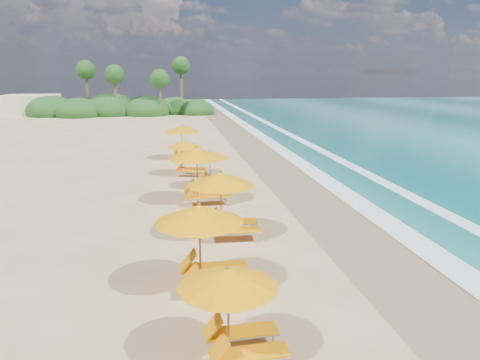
% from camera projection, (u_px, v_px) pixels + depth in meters
% --- Properties ---
extents(ground, '(160.00, 160.00, 0.00)m').
position_uv_depth(ground, '(240.00, 205.00, 20.30)').
color(ground, tan).
rests_on(ground, ground).
extents(wet_sand, '(4.00, 160.00, 0.01)m').
position_uv_depth(wet_sand, '(324.00, 201.00, 20.92)').
color(wet_sand, '#8A7652').
rests_on(wet_sand, ground).
extents(surf_foam, '(4.00, 160.00, 0.01)m').
position_uv_depth(surf_foam, '(378.00, 198.00, 21.33)').
color(surf_foam, white).
rests_on(surf_foam, ground).
extents(station_0, '(2.35, 2.18, 2.12)m').
position_uv_depth(station_0, '(236.00, 307.00, 9.25)').
color(station_0, olive).
rests_on(station_0, ground).
extents(station_1, '(2.69, 2.48, 2.51)m').
position_uv_depth(station_1, '(207.00, 241.00, 12.27)').
color(station_1, olive).
rests_on(station_1, ground).
extents(station_2, '(2.79, 2.59, 2.52)m').
position_uv_depth(station_2, '(226.00, 200.00, 16.18)').
color(station_2, olive).
rests_on(station_2, ground).
extents(station_3, '(2.89, 2.67, 2.67)m').
position_uv_depth(station_3, '(202.00, 171.00, 20.49)').
color(station_3, olive).
rests_on(station_3, ground).
extents(station_4, '(2.38, 2.24, 2.06)m').
position_uv_depth(station_4, '(213.00, 166.00, 23.19)').
color(station_4, olive).
rests_on(station_4, ground).
extents(station_5, '(2.70, 2.63, 2.13)m').
position_uv_depth(station_5, '(188.00, 155.00, 26.04)').
color(station_5, olive).
rests_on(station_5, ground).
extents(station_6, '(2.96, 2.84, 2.45)m').
position_uv_depth(station_6, '(185.00, 139.00, 30.79)').
color(station_6, olive).
rests_on(station_6, ground).
extents(treeline, '(25.80, 8.80, 9.74)m').
position_uv_depth(treeline, '(118.00, 108.00, 62.18)').
color(treeline, '#163D14').
rests_on(treeline, ground).
extents(beach_building, '(7.00, 5.00, 2.80)m').
position_uv_depth(beach_building, '(32.00, 105.00, 62.60)').
color(beach_building, beige).
rests_on(beach_building, ground).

